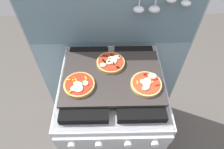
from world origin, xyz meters
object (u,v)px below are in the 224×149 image
at_px(pizza_left, 79,85).
at_px(pizza_right, 146,84).
at_px(stove, 112,116).
at_px(baking_tray, 112,77).
at_px(pizza_center, 111,62).

distance_m(pizza_left, pizza_right, 0.35).
relative_size(stove, pizza_left, 5.60).
xyz_separation_m(baking_tray, pizza_left, (-0.17, -0.07, 0.02)).
distance_m(pizza_right, pizza_center, 0.24).
height_order(stove, baking_tray, baking_tray).
height_order(pizza_right, pizza_center, pizza_center).
bearing_deg(stove, baking_tray, 90.00).
bearing_deg(pizza_center, pizza_left, -136.62).
relative_size(pizza_left, pizza_center, 1.00).
distance_m(baking_tray, pizza_right, 0.19).
bearing_deg(baking_tray, stove, -90.00).
relative_size(baking_tray, pizza_right, 3.36).
xyz_separation_m(pizza_left, pizza_right, (0.35, 0.00, 0.00)).
relative_size(pizza_right, pizza_center, 1.00).
bearing_deg(stove, pizza_left, -158.85).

